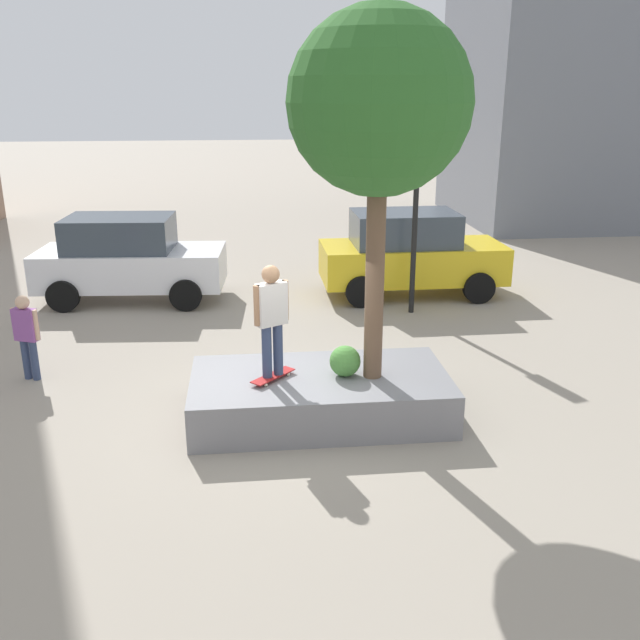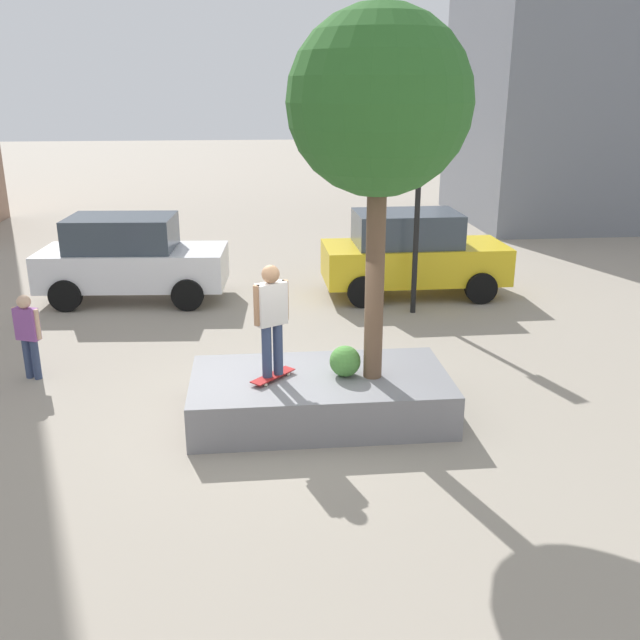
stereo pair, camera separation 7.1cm
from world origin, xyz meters
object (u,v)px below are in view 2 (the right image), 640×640
at_px(sedan_parked, 412,253).
at_px(plaza_tree, 379,105).
at_px(skateboard, 273,376).
at_px(traffic_light_corner, 418,180).
at_px(planter_ledge, 320,396).
at_px(police_car, 131,258).
at_px(skateboarder, 272,313).
at_px(bystander_watching, 28,331).

bearing_deg(sedan_parked, plaza_tree, -107.72).
bearing_deg(plaza_tree, skateboard, 179.44).
height_order(sedan_parked, traffic_light_corner, traffic_light_corner).
bearing_deg(planter_ledge, skateboard, -173.30).
height_order(planter_ledge, skateboard, skateboard).
bearing_deg(police_car, sedan_parked, -2.05).
bearing_deg(skateboard, planter_ledge, 6.70).
height_order(plaza_tree, skateboarder, plaza_tree).
distance_m(plaza_tree, bystander_watching, 7.14).
distance_m(skateboard, bystander_watching, 4.66).
distance_m(skateboard, traffic_light_corner, 6.53).
distance_m(planter_ledge, traffic_light_corner, 6.28).
xyz_separation_m(skateboard, bystander_watching, (-4.17, 2.07, 0.14)).
bearing_deg(plaza_tree, police_car, 124.40).
distance_m(planter_ledge, sedan_parked, 7.13).
relative_size(skateboarder, police_car, 0.38).
distance_m(plaza_tree, traffic_light_corner, 5.71).
bearing_deg(sedan_parked, skateboard, -118.88).
height_order(skateboard, traffic_light_corner, traffic_light_corner).
xyz_separation_m(skateboarder, sedan_parked, (3.62, 6.57, -0.71)).
height_order(plaza_tree, police_car, plaza_tree).
bearing_deg(planter_ledge, traffic_light_corner, 62.48).
relative_size(sedan_parked, bystander_watching, 2.89).
xyz_separation_m(traffic_light_corner, bystander_watching, (-7.52, -3.06, -2.11)).
bearing_deg(planter_ledge, skateboarder, -173.30).
relative_size(police_car, traffic_light_corner, 1.02).
xyz_separation_m(plaza_tree, sedan_parked, (2.10, 6.58, -3.62)).
bearing_deg(skateboard, plaza_tree, -0.56).
relative_size(skateboarder, traffic_light_corner, 0.39).
height_order(skateboard, police_car, police_car).
distance_m(skateboard, sedan_parked, 7.51).
bearing_deg(skateboard, police_car, 114.84).
xyz_separation_m(planter_ledge, police_car, (-3.88, 6.72, 0.68)).
distance_m(plaza_tree, skateboard, 4.20).
relative_size(planter_ledge, sedan_parked, 0.89).
bearing_deg(skateboarder, sedan_parked, 61.12).
height_order(planter_ledge, bystander_watching, bystander_watching).
relative_size(plaza_tree, police_car, 1.18).
distance_m(planter_ledge, bystander_watching, 5.31).
relative_size(plaza_tree, bystander_watching, 3.45).
bearing_deg(traffic_light_corner, plaza_tree, -109.61).
xyz_separation_m(plaza_tree, traffic_light_corner, (1.83, 5.15, -1.67)).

